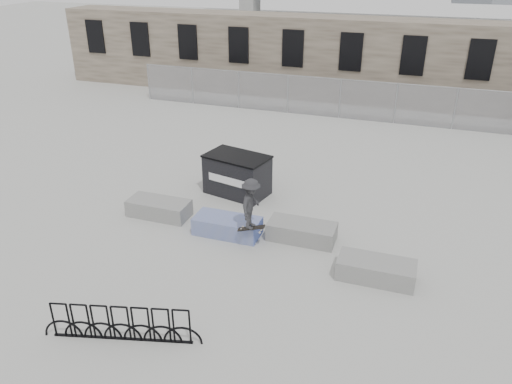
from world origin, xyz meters
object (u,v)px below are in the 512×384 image
planter_center_left (227,225)px  planter_offset (376,269)px  skateboarder (251,204)px  dumpster (237,174)px  bike_rack (121,324)px  planter_center_right (302,231)px  planter_far_left (159,207)px

planter_center_left → planter_offset: (4.54, -0.87, 0.00)m
skateboarder → dumpster: bearing=28.7°
planter_offset → dumpster: dumpster is taller
planter_offset → bike_rack: (-5.03, -4.15, 0.15)m
bike_rack → dumpster: bearing=91.8°
planter_offset → skateboarder: skateboarder is taller
planter_offset → skateboarder: size_ratio=1.23×
dumpster → bike_rack: 7.77m
dumpster → planter_center_left: bearing=-62.3°
planter_offset → bike_rack: size_ratio=0.57×
planter_center_right → bike_rack: bearing=-116.4°
planter_center_left → planter_center_right: bearing=10.6°
planter_center_right → planter_offset: (2.33, -1.29, 0.00)m
planter_far_left → bike_rack: (2.05, -5.37, 0.15)m
planter_center_right → bike_rack: bike_rack is taller
planter_far_left → planter_center_right: 4.75m
dumpster → bike_rack: (0.24, -7.76, -0.28)m
dumpster → skateboarder: 3.71m
bike_rack → skateboarder: 4.84m
planter_center_right → bike_rack: 6.07m
bike_rack → skateboarder: skateboarder is taller
planter_far_left → planter_center_left: 2.55m
planter_far_left → skateboarder: 3.75m
planter_offset → planter_center_left: bearing=169.1°
planter_center_right → skateboarder: (-1.27, -0.91, 1.13)m
skateboarder → planter_far_left: bearing=77.7°
planter_center_right → bike_rack: (-2.70, -5.43, 0.15)m
planter_far_left → planter_center_right: same height
planter_center_left → dumpster: dumpster is taller
planter_far_left → planter_center_left: bearing=-8.0°
skateboarder → planter_center_right: bearing=-52.9°
planter_far_left → planter_center_right: bearing=0.7°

